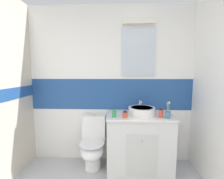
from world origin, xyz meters
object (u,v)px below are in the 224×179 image
at_px(hair_gel_jar, 125,115).
at_px(lotion_bottle_short, 161,113).
at_px(toothbrush_cup, 168,114).
at_px(toilet, 93,144).
at_px(soap_dispenser, 114,113).
at_px(sink_basin, 142,111).

distance_m(hair_gel_jar, lotion_bottle_short, 0.48).
xyz_separation_m(toothbrush_cup, lotion_bottle_short, (-0.08, 0.03, 0.00)).
relative_size(toilet, soap_dispenser, 5.50).
relative_size(sink_basin, soap_dispenser, 2.92).
bearing_deg(lotion_bottle_short, toilet, 169.03).
height_order(toilet, hair_gel_jar, hair_gel_jar).
xyz_separation_m(sink_basin, hair_gel_jar, (-0.24, -0.16, -0.02)).
distance_m(toilet, hair_gel_jar, 0.74).
distance_m(sink_basin, toothbrush_cup, 0.36).
height_order(toothbrush_cup, soap_dispenser, toothbrush_cup).
relative_size(sink_basin, lotion_bottle_short, 3.45).
bearing_deg(hair_gel_jar, lotion_bottle_short, 3.55).
distance_m(toilet, lotion_bottle_short, 1.11).
xyz_separation_m(sink_basin, toilet, (-0.72, 0.05, -0.54)).
distance_m(soap_dispenser, hair_gel_jar, 0.15).
bearing_deg(soap_dispenser, hair_gel_jar, -6.97).
height_order(toilet, lotion_bottle_short, lotion_bottle_short).
height_order(hair_gel_jar, lotion_bottle_short, lotion_bottle_short).
bearing_deg(sink_basin, toothbrush_cup, -27.24).
bearing_deg(soap_dispenser, toilet, 148.95).
bearing_deg(toothbrush_cup, lotion_bottle_short, 160.39).
bearing_deg(hair_gel_jar, toilet, 155.69).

